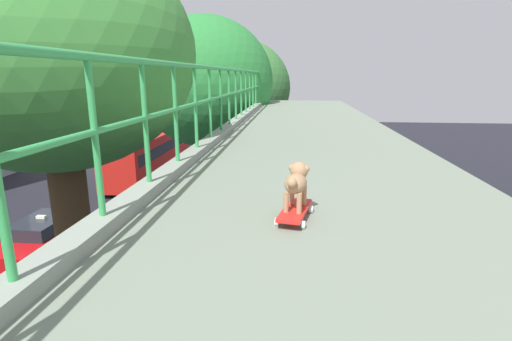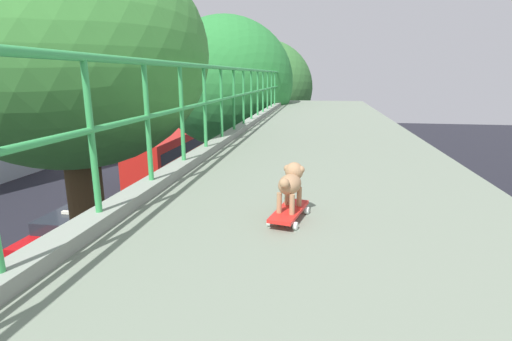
{
  "view_description": "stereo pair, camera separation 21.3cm",
  "coord_description": "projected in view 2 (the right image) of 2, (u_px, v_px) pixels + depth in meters",
  "views": [
    {
      "loc": [
        1.01,
        0.22,
        6.86
      ],
      "look_at": [
        0.69,
        3.46,
        6.06
      ],
      "focal_mm": 26.89,
      "sensor_mm": 36.0,
      "label": 1
    },
    {
      "loc": [
        1.23,
        0.25,
        6.86
      ],
      "look_at": [
        0.69,
        3.46,
        6.06
      ],
      "focal_mm": 26.89,
      "sensor_mm": 36.0,
      "label": 2
    }
  ],
  "objects": [
    {
      "name": "car_red_taxi_sixth",
      "position": [
        66.0,
        232.0,
        15.61
      ],
      "size": [
        1.84,
        4.41,
        1.51
      ],
      "color": "red",
      "rests_on": "ground"
    },
    {
      "name": "car_white_fifth",
      "position": [
        101.0,
        274.0,
        12.18
      ],
      "size": [
        1.81,
        4.08,
        1.51
      ],
      "color": "silver",
      "rests_on": "ground"
    },
    {
      "name": "roadside_tree_mid",
      "position": [
        71.0,
        63.0,
        5.73
      ],
      "size": [
        4.12,
        4.12,
        8.89
      ],
      "color": "#48331E",
      "rests_on": "ground"
    },
    {
      "name": "roadside_tree_farthest",
      "position": [
        264.0,
        88.0,
        22.67
      ],
      "size": [
        5.73,
        5.73,
        8.91
      ],
      "color": "#4D3526",
      "rests_on": "ground"
    },
    {
      "name": "roadside_tree_far",
      "position": [
        226.0,
        84.0,
        14.38
      ],
      "size": [
        5.03,
        5.03,
        9.01
      ],
      "color": "brown",
      "rests_on": "ground"
    },
    {
      "name": "toy_skateboard",
      "position": [
        289.0,
        212.0,
        2.72
      ],
      "size": [
        0.28,
        0.52,
        0.08
      ],
      "color": "red",
      "rests_on": "overpass_deck"
    },
    {
      "name": "small_dog",
      "position": [
        291.0,
        181.0,
        2.7
      ],
      "size": [
        0.2,
        0.36,
        0.32
      ],
      "color": "#A67D58",
      "rests_on": "toy_skateboard"
    },
    {
      "name": "city_bus",
      "position": [
        174.0,
        150.0,
        27.07
      ],
      "size": [
        2.59,
        11.1,
        3.0
      ],
      "color": "red",
      "rests_on": "ground"
    }
  ]
}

